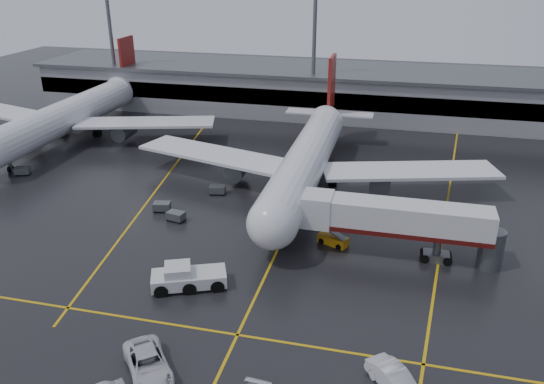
# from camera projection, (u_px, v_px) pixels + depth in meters

# --- Properties ---
(ground) EXTENTS (220.00, 220.00, 0.00)m
(ground) POSITION_uv_depth(u_px,v_px,m) (293.00, 218.00, 63.52)
(ground) COLOR black
(ground) RESTS_ON ground
(apron_line_centre) EXTENTS (0.25, 90.00, 0.02)m
(apron_line_centre) POSITION_uv_depth(u_px,v_px,m) (293.00, 218.00, 63.52)
(apron_line_centre) COLOR gold
(apron_line_centre) RESTS_ON ground
(apron_line_stop) EXTENTS (60.00, 0.25, 0.02)m
(apron_line_stop) POSITION_uv_depth(u_px,v_px,m) (238.00, 335.00, 43.92)
(apron_line_stop) COLOR gold
(apron_line_stop) RESTS_ON ground
(apron_line_left) EXTENTS (9.99, 69.35, 0.02)m
(apron_line_left) POSITION_uv_depth(u_px,v_px,m) (169.00, 173.00, 76.77)
(apron_line_left) COLOR gold
(apron_line_left) RESTS_ON ground
(apron_line_right) EXTENTS (7.57, 69.64, 0.02)m
(apron_line_right) POSITION_uv_depth(u_px,v_px,m) (448.00, 199.00, 68.51)
(apron_line_right) COLOR gold
(apron_line_right) RESTS_ON ground
(terminal) EXTENTS (122.00, 19.00, 8.60)m
(terminal) POSITION_uv_depth(u_px,v_px,m) (343.00, 91.00, 104.48)
(terminal) COLOR gray
(terminal) RESTS_ON ground
(light_mast_left) EXTENTS (3.00, 1.20, 25.45)m
(light_mast_left) POSITION_uv_depth(u_px,v_px,m) (111.00, 34.00, 104.92)
(light_mast_left) COLOR #595B60
(light_mast_left) RESTS_ON ground
(light_mast_mid) EXTENTS (3.00, 1.20, 25.45)m
(light_mast_mid) POSITION_uv_depth(u_px,v_px,m) (314.00, 41.00, 96.22)
(light_mast_mid) COLOR #595B60
(light_mast_mid) RESTS_ON ground
(main_airliner) EXTENTS (48.80, 45.60, 14.10)m
(main_airliner) POSITION_uv_depth(u_px,v_px,m) (308.00, 157.00, 70.47)
(main_airliner) COLOR silver
(main_airliner) RESTS_ON ground
(second_airliner) EXTENTS (48.80, 45.60, 14.10)m
(second_airliner) POSITION_uv_depth(u_px,v_px,m) (73.00, 113.00, 90.29)
(second_airliner) COLOR silver
(second_airliner) RESTS_ON ground
(jet_bridge) EXTENTS (19.90, 3.40, 6.05)m
(jet_bridge) POSITION_uv_depth(u_px,v_px,m) (397.00, 221.00, 54.02)
(jet_bridge) COLOR silver
(jet_bridge) RESTS_ON ground
(pushback_tractor) EXTENTS (7.36, 5.15, 2.44)m
(pushback_tractor) POSITION_uv_depth(u_px,v_px,m) (187.00, 278.00, 49.97)
(pushback_tractor) COLOR silver
(pushback_tractor) RESTS_ON ground
(belt_loader) EXTENTS (3.45, 2.48, 2.01)m
(belt_loader) POSITION_uv_depth(u_px,v_px,m) (333.00, 240.00, 57.65)
(belt_loader) COLOR orange
(belt_loader) RESTS_ON ground
(service_van_a) EXTENTS (5.95, 6.49, 1.68)m
(service_van_a) POSITION_uv_depth(u_px,v_px,m) (148.00, 364.00, 39.59)
(service_van_a) COLOR silver
(service_van_a) RESTS_ON ground
(service_van_c) EXTENTS (4.64, 4.99, 1.67)m
(service_van_c) POSITION_uv_depth(u_px,v_px,m) (396.00, 381.00, 38.04)
(service_van_c) COLOR silver
(service_van_c) RESTS_ON ground
(baggage_cart_a) EXTENTS (2.22, 1.68, 1.12)m
(baggage_cart_a) POSITION_uv_depth(u_px,v_px,m) (176.00, 216.00, 62.70)
(baggage_cart_a) COLOR #595B60
(baggage_cart_a) RESTS_ON ground
(baggage_cart_b) EXTENTS (2.22, 1.68, 1.12)m
(baggage_cart_b) POSITION_uv_depth(u_px,v_px,m) (162.00, 206.00, 65.08)
(baggage_cart_b) COLOR #595B60
(baggage_cart_b) RESTS_ON ground
(baggage_cart_c) EXTENTS (2.22, 1.68, 1.12)m
(baggage_cart_c) POSITION_uv_depth(u_px,v_px,m) (217.00, 189.00, 69.77)
(baggage_cart_c) COLOR #595B60
(baggage_cart_c) RESTS_ON ground
(baggage_cart_d) EXTENTS (2.19, 1.62, 1.12)m
(baggage_cart_d) POSITION_uv_depth(u_px,v_px,m) (6.00, 151.00, 83.50)
(baggage_cart_d) COLOR #595B60
(baggage_cart_d) RESTS_ON ground
(baggage_cart_e) EXTENTS (2.31, 1.87, 1.12)m
(baggage_cart_e) POSITION_uv_depth(u_px,v_px,m) (22.00, 170.00, 75.97)
(baggage_cart_e) COLOR #595B60
(baggage_cart_e) RESTS_ON ground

